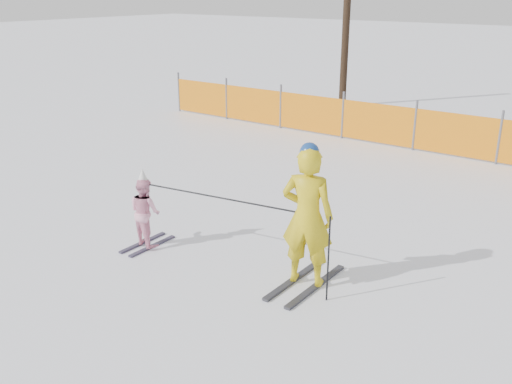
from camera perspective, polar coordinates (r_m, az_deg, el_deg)
ground at (r=8.40m, az=-2.05°, el=-7.36°), size 120.00×120.00×0.00m
adult at (r=7.52m, az=5.16°, el=-2.43°), size 0.80×1.43×2.00m
child at (r=8.96m, az=-11.03°, el=-1.88°), size 0.59×0.93×1.27m
ski_poles at (r=7.79m, az=-0.39°, el=-2.44°), size 3.00×0.41×1.17m
safety_fence at (r=14.93m, az=12.99°, el=6.62°), size 14.63×0.06×1.25m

